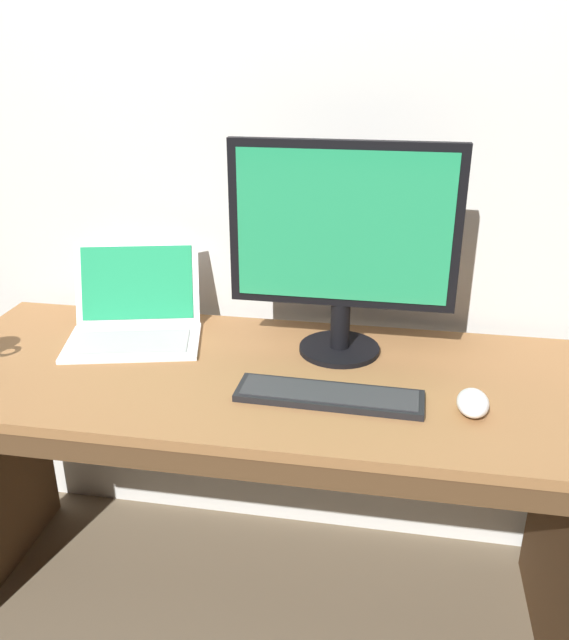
% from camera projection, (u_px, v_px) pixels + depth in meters
% --- Properties ---
extents(ground_plane, '(14.00, 14.00, 0.00)m').
position_uv_depth(ground_plane, '(258.00, 604.00, 1.88)').
color(ground_plane, brown).
extents(back_wall, '(4.15, 0.04, 2.66)m').
position_uv_depth(back_wall, '(281.00, 105.00, 1.71)').
color(back_wall, silver).
rests_on(back_wall, ground).
extents(desk, '(1.58, 0.64, 0.75)m').
position_uv_depth(desk, '(253.00, 444.00, 1.66)').
color(desk, olive).
rests_on(desk, ground).
extents(laptop_white, '(0.40, 0.37, 0.23)m').
position_uv_depth(laptop_white, '(135.00, 319.00, 1.76)').
color(laptop_white, white).
rests_on(laptop_white, desk).
extents(external_monitor, '(0.55, 0.21, 0.53)m').
position_uv_depth(external_monitor, '(343.00, 242.00, 1.56)').
color(external_monitor, black).
rests_on(external_monitor, desk).
extents(wired_keyboard, '(0.42, 0.12, 0.02)m').
position_uv_depth(wired_keyboard, '(329.00, 396.00, 1.46)').
color(wired_keyboard, black).
rests_on(wired_keyboard, desk).
extents(computer_mouse, '(0.07, 0.11, 0.04)m').
position_uv_depth(computer_mouse, '(473.00, 403.00, 1.40)').
color(computer_mouse, white).
rests_on(computer_mouse, desk).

